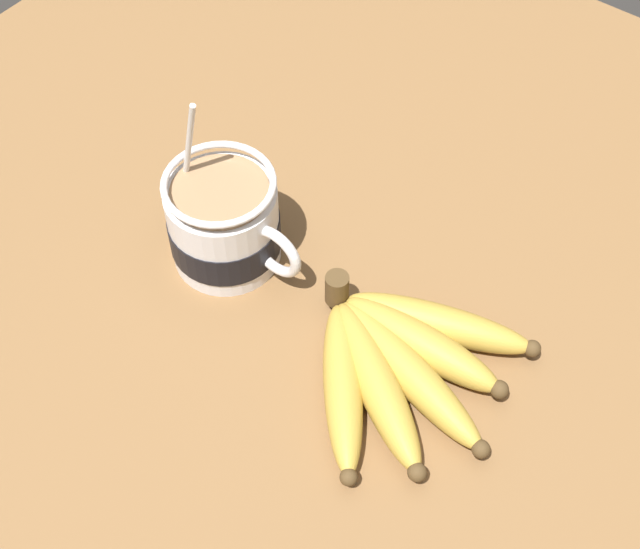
{
  "coord_description": "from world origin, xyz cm",
  "views": [
    {
      "loc": [
        28.84,
        -37.13,
        64.73
      ],
      "look_at": [
        2.68,
        -2.78,
        6.97
      ],
      "focal_mm": 50.0,
      "sensor_mm": 36.0,
      "label": 1
    }
  ],
  "objects": [
    {
      "name": "banana_bunch",
      "position": [
        11.65,
        -4.27,
        4.46
      ],
      "size": [
        18.5,
        20.12,
        4.02
      ],
      "color": "#4C381E",
      "rests_on": "table"
    },
    {
      "name": "table",
      "position": [
        0.0,
        0.0,
        1.43
      ],
      "size": [
        98.85,
        98.85,
        2.86
      ],
      "color": "brown",
      "rests_on": "ground"
    },
    {
      "name": "coffee_mug",
      "position": [
        -6.95,
        -3.42,
        7.02
      ],
      "size": [
        13.78,
        9.6,
        16.58
      ],
      "color": "silver",
      "rests_on": "table"
    }
  ]
}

